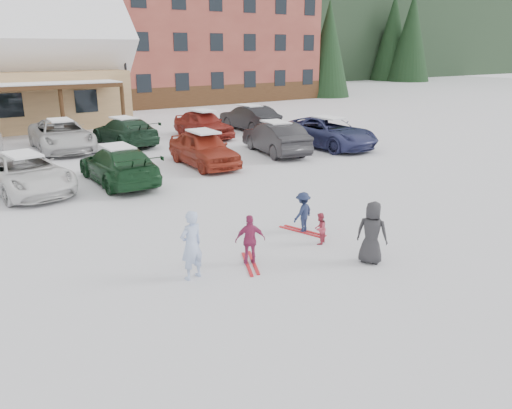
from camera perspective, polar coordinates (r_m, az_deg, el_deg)
ground at (r=12.74m, az=1.37°, el=-5.64°), size 160.00×160.00×0.00m
alpine_hotel at (r=52.15m, az=-10.42°, el=21.17°), size 31.48×14.01×21.48m
lamp_post at (r=36.42m, az=-14.66°, el=14.44°), size 0.50×0.25×6.07m
conifer_1 at (r=55.51m, az=8.33°, el=18.57°), size 4.84×4.84×11.22m
conifer_3 at (r=55.09m, az=-21.09°, el=16.46°), size 3.96×3.96×9.18m
conifer_4 at (r=68.94m, az=2.82°, el=18.70°), size 5.06×5.06×11.73m
adult_skier at (r=11.23m, az=-7.39°, el=-4.63°), size 0.65×0.50×1.61m
toddler_red at (r=13.33m, az=7.31°, el=-2.74°), size 0.53×0.49×0.86m
child_navy at (r=14.10m, az=5.38°, el=-0.89°), size 0.85×0.64×1.16m
skis_child_navy at (r=14.29m, az=5.31°, el=-3.04°), size 0.62×1.39×0.03m
child_magenta at (r=11.93m, az=-0.66°, el=-4.07°), size 0.79×0.57×1.24m
skis_child_magenta at (r=12.16m, az=-0.65°, el=-6.73°), size 0.74×1.36×0.03m
bystander_dark at (r=12.29m, az=13.11°, el=-3.15°), size 0.81×0.90×1.54m
parked_car_2 at (r=19.80m, az=-24.93°, el=3.27°), size 3.08×5.35×1.40m
parked_car_3 at (r=19.90m, az=-15.43°, el=4.38°), size 2.00×4.93×1.43m
parked_car_4 at (r=22.23m, az=-6.01°, el=6.38°), size 1.96×4.56×1.53m
parked_car_5 at (r=24.79m, az=2.24°, el=7.63°), size 2.43×4.95×1.56m
parked_car_6 at (r=26.65m, az=8.21°, el=8.16°), size 2.98×5.78×1.56m
parked_car_10 at (r=27.39m, az=-21.34°, el=7.40°), size 2.82×5.70×1.55m
parked_car_11 at (r=27.96m, az=-14.77°, el=8.09°), size 2.56×5.19×1.45m
parked_car_12 at (r=29.53m, az=-6.03°, el=9.14°), size 2.11×4.69×1.56m
parked_car_13 at (r=31.99m, az=-0.75°, el=9.86°), size 1.87×4.81×1.56m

